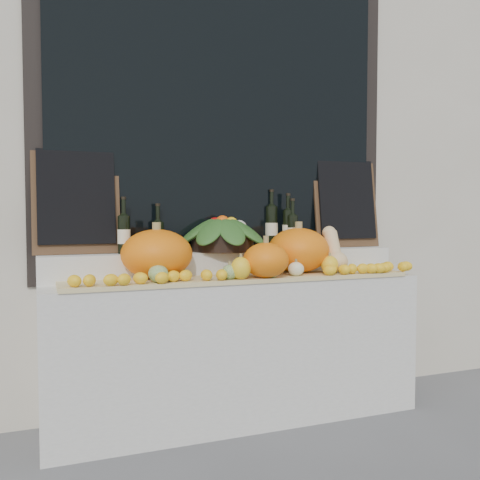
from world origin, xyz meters
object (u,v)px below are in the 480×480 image
object	(u,v)px
pumpkin_right	(299,250)
wine_bottle_tall	(272,227)
pumpkin_left	(157,254)
produce_bowl	(222,233)
butternut_squash	(334,253)

from	to	relation	value
pumpkin_right	wine_bottle_tall	xyz separation A→B (m)	(-0.07, 0.27, 0.14)
pumpkin_left	produce_bowl	xyz separation A→B (m)	(0.46, 0.17, 0.10)
pumpkin_left	wine_bottle_tall	size ratio (longest dim) A/B	1.03
produce_bowl	pumpkin_right	bearing A→B (deg)	-21.82
pumpkin_right	butternut_squash	bearing A→B (deg)	-13.87
produce_bowl	wine_bottle_tall	xyz separation A→B (m)	(0.38, 0.09, 0.04)
pumpkin_left	pumpkin_right	bearing A→B (deg)	-0.67
pumpkin_left	butternut_squash	xyz separation A→B (m)	(1.14, -0.07, -0.02)
butternut_squash	produce_bowl	xyz separation A→B (m)	(-0.68, 0.24, 0.13)
butternut_squash	pumpkin_left	bearing A→B (deg)	176.65
pumpkin_left	butternut_squash	world-z (taller)	butternut_squash
butternut_squash	produce_bowl	size ratio (longest dim) A/B	0.48
butternut_squash	wine_bottle_tall	world-z (taller)	wine_bottle_tall
produce_bowl	wine_bottle_tall	world-z (taller)	wine_bottle_tall
pumpkin_left	pumpkin_right	distance (m)	0.91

